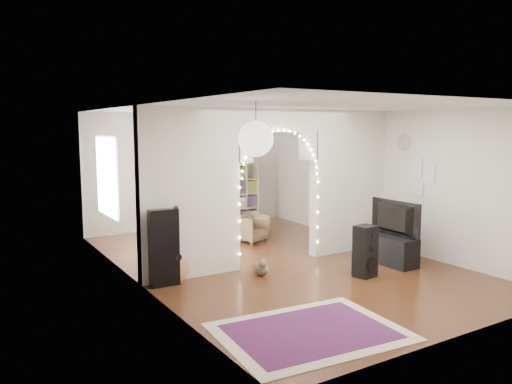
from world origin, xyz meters
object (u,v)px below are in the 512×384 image
floor_speaker (365,251)px  media_console (390,250)px  dining_chair_left (204,220)px  bookcase (231,194)px  acoustic_guitar (177,255)px  dining_table (176,207)px  dining_chair_right (251,228)px

floor_speaker → media_console: floor_speaker is taller
media_console → dining_chair_left: size_ratio=1.66×
media_console → bookcase: (-0.63, 4.65, 0.50)m
acoustic_guitar → dining_chair_left: bearing=50.7°
media_console → dining_chair_left: (-1.61, 4.17, 0.02)m
acoustic_guitar → bookcase: size_ratio=0.69×
media_console → dining_table: dining_table is taller
acoustic_guitar → bookcase: (2.98, 3.75, 0.30)m
dining_chair_right → media_console: bearing=-86.5°
acoustic_guitar → dining_chair_left: (2.00, 3.27, -0.17)m
acoustic_guitar → media_console: acoustic_guitar is taller
media_console → floor_speaker: bearing=-160.0°
floor_speaker → media_console: bearing=12.0°
floor_speaker → dining_chair_right: floor_speaker is taller
acoustic_guitar → media_console: 3.73m
dining_chair_left → dining_chair_right: bearing=-67.6°
floor_speaker → dining_chair_right: (-0.29, 3.08, -0.13)m
bookcase → dining_chair_right: 2.03m
acoustic_guitar → floor_speaker: acoustic_guitar is taller
dining_table → dining_chair_right: (1.21, -1.10, -0.40)m
acoustic_guitar → media_console: size_ratio=1.02×
floor_speaker → bookcase: size_ratio=0.56×
floor_speaker → media_console: size_ratio=0.83×
floor_speaker → acoustic_guitar: bearing=147.4°
bookcase → acoustic_guitar: bearing=-150.0°
acoustic_guitar → dining_chair_right: acoustic_guitar is taller
dining_chair_left → dining_table: bearing=-152.0°
media_console → dining_table: (-2.41, 3.85, 0.43)m
dining_chair_left → dining_chair_right: dining_chair_right is taller
dining_chair_left → dining_chair_right: size_ratio=0.97×
dining_chair_right → dining_table: bearing=117.8°
dining_table → dining_chair_left: size_ratio=2.20×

